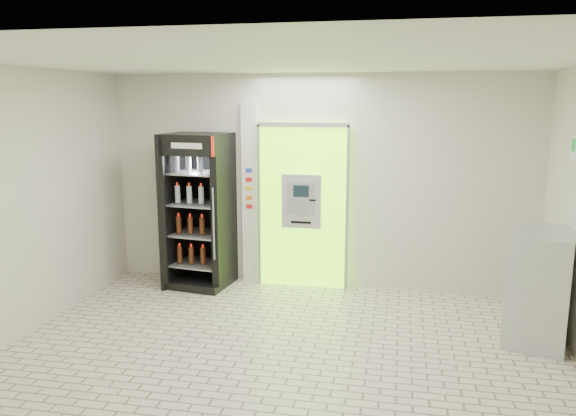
# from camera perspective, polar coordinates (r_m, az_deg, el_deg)

# --- Properties ---
(ground) EXTENTS (6.00, 6.00, 0.00)m
(ground) POSITION_cam_1_polar(r_m,az_deg,el_deg) (5.98, -0.75, -15.23)
(ground) COLOR beige
(ground) RESTS_ON ground
(room_shell) EXTENTS (6.00, 6.00, 6.00)m
(room_shell) POSITION_cam_1_polar(r_m,az_deg,el_deg) (5.42, -0.80, 2.52)
(room_shell) COLOR beige
(room_shell) RESTS_ON ground
(atm_assembly) EXTENTS (1.30, 0.24, 2.33)m
(atm_assembly) POSITION_cam_1_polar(r_m,az_deg,el_deg) (7.91, 1.53, 0.27)
(atm_assembly) COLOR #85F60F
(atm_assembly) RESTS_ON ground
(pillar) EXTENTS (0.22, 0.11, 2.60)m
(pillar) POSITION_cam_1_polar(r_m,az_deg,el_deg) (8.09, -3.87, 1.41)
(pillar) COLOR silver
(pillar) RESTS_ON ground
(beverage_cooler) EXTENTS (0.91, 0.85, 2.18)m
(beverage_cooler) POSITION_cam_1_polar(r_m,az_deg,el_deg) (8.05, -9.02, -0.58)
(beverage_cooler) COLOR black
(beverage_cooler) RESTS_ON ground
(steel_cabinet) EXTENTS (0.88, 1.08, 1.25)m
(steel_cabinet) POSITION_cam_1_polar(r_m,az_deg,el_deg) (6.80, 24.17, -7.26)
(steel_cabinet) COLOR #B5B8BE
(steel_cabinet) RESTS_ON ground
(exit_sign) EXTENTS (0.02, 0.22, 0.26)m
(exit_sign) POSITION_cam_1_polar(r_m,az_deg,el_deg) (6.91, 27.08, 5.48)
(exit_sign) COLOR white
(exit_sign) RESTS_ON room_shell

